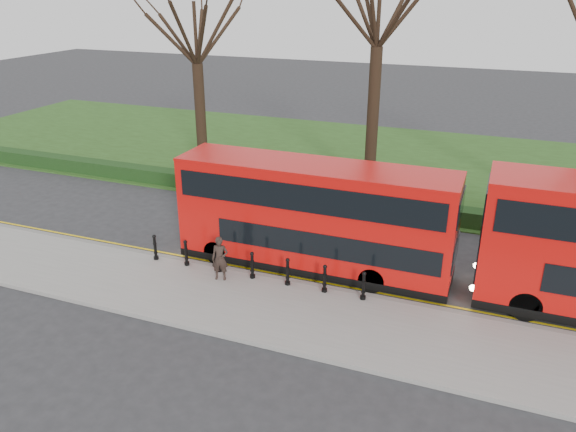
% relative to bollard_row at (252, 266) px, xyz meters
% --- Properties ---
extents(ground, '(120.00, 120.00, 0.00)m').
position_rel_bollard_row_xyz_m(ground, '(-0.38, 1.35, -0.65)').
color(ground, '#28282B').
rests_on(ground, ground).
extents(pavement, '(60.00, 4.00, 0.15)m').
position_rel_bollard_row_xyz_m(pavement, '(-0.38, -1.65, -0.58)').
color(pavement, gray).
rests_on(pavement, ground).
extents(kerb, '(60.00, 0.25, 0.16)m').
position_rel_bollard_row_xyz_m(kerb, '(-0.38, 0.35, -0.58)').
color(kerb, slate).
rests_on(kerb, ground).
extents(grass_verge, '(60.00, 18.00, 0.06)m').
position_rel_bollard_row_xyz_m(grass_verge, '(-0.38, 16.35, -0.62)').
color(grass_verge, '#254517').
rests_on(grass_verge, ground).
extents(hedge, '(60.00, 0.90, 0.80)m').
position_rel_bollard_row_xyz_m(hedge, '(-0.38, 8.15, -0.25)').
color(hedge, black).
rests_on(hedge, ground).
extents(yellow_line_outer, '(60.00, 0.10, 0.01)m').
position_rel_bollard_row_xyz_m(yellow_line_outer, '(-0.38, 0.65, -0.64)').
color(yellow_line_outer, yellow).
rests_on(yellow_line_outer, ground).
extents(yellow_line_inner, '(60.00, 0.10, 0.01)m').
position_rel_bollard_row_xyz_m(yellow_line_inner, '(-0.38, 0.85, -0.64)').
color(yellow_line_inner, yellow).
rests_on(yellow_line_inner, ground).
extents(tree_left, '(7.08, 7.08, 11.07)m').
position_rel_bollard_row_xyz_m(tree_left, '(-8.38, 11.35, 7.39)').
color(tree_left, black).
rests_on(tree_left, ground).
extents(bollard_row, '(8.48, 0.15, 1.00)m').
position_rel_bollard_row_xyz_m(bollard_row, '(0.00, 0.00, 0.00)').
color(bollard_row, black).
rests_on(bollard_row, pavement).
extents(bus_lead, '(10.41, 2.39, 4.14)m').
position_rel_bollard_row_xyz_m(bus_lead, '(1.71, 1.89, 1.44)').
color(bus_lead, red).
rests_on(bus_lead, ground).
extents(pedestrian, '(0.69, 0.55, 1.66)m').
position_rel_bollard_row_xyz_m(pedestrian, '(-1.04, -0.50, 0.33)').
color(pedestrian, black).
rests_on(pedestrian, pavement).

